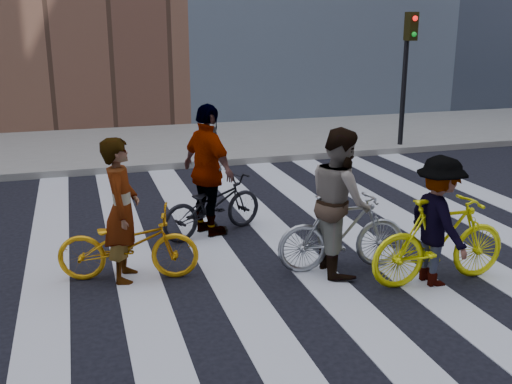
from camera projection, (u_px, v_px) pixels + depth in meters
name	position (u px, v px, depth m)	size (l,w,h in m)	color
ground	(322.00, 241.00, 8.82)	(100.00, 100.00, 0.00)	black
sidewalk_far	(210.00, 142.00, 15.69)	(100.00, 5.00, 0.15)	gray
zebra_crosswalk	(322.00, 240.00, 8.82)	(8.25, 10.00, 0.01)	silver
traffic_signal	(407.00, 57.00, 14.32)	(0.22, 0.42, 3.33)	black
bike_yellow_left	(128.00, 244.00, 7.41)	(0.60, 1.73, 0.91)	orange
bike_silver_mid	(342.00, 232.00, 7.66)	(0.48, 1.70, 1.02)	#9DA1A6
bike_yellow_right	(440.00, 241.00, 7.27)	(0.52, 1.83, 1.10)	#F3F30D
bike_dark_rear	(212.00, 205.00, 8.98)	(0.60, 1.73, 0.91)	black
rider_left	(122.00, 210.00, 7.27)	(0.66, 0.43, 1.80)	slate
rider_mid	(340.00, 201.00, 7.53)	(0.91, 0.71, 1.87)	slate
rider_right	(438.00, 221.00, 7.18)	(1.04, 0.60, 1.60)	slate
rider_rear	(208.00, 171.00, 8.82)	(1.16, 0.48, 1.98)	slate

